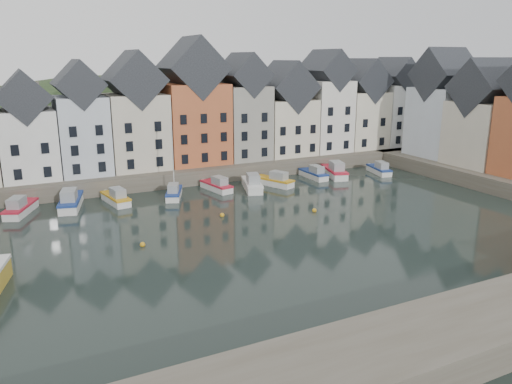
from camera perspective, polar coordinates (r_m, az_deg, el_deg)
ground at (r=49.64m, az=3.96°, el=-4.73°), size 260.00×260.00×0.00m
far_quay at (r=75.82m, az=-7.47°, el=2.94°), size 90.00×16.00×2.00m
near_wall at (r=27.76m, az=9.18°, el=-19.84°), size 50.00×6.00×2.00m
hillside at (r=105.06m, az=-11.75°, el=-4.55°), size 153.60×70.40×64.00m
far_terrace at (r=73.80m, az=-4.78°, el=8.89°), size 72.37×8.16×17.78m
right_terrace at (r=77.19m, az=24.85°, el=7.86°), size 8.30×24.25×16.36m
mooring_buoys at (r=52.38m, az=-2.78°, el=-3.46°), size 20.50×5.50×0.50m
boat_a at (r=61.09m, az=-25.36°, el=-1.69°), size 4.03×6.26×2.31m
boat_b at (r=61.27m, az=-20.42°, el=-1.04°), size 3.65×7.10×2.61m
boat_c at (r=61.57m, az=-15.69°, el=-0.68°), size 2.68×5.93×2.20m
boat_d at (r=62.55m, az=-9.36°, el=-0.05°), size 3.59×5.62×10.31m
boat_e at (r=65.27m, az=-4.48°, el=0.72°), size 2.73×5.81×2.14m
boat_f at (r=65.43m, az=-0.43°, el=0.89°), size 3.86×6.82×2.50m
boat_g at (r=67.59m, az=2.15°, el=1.28°), size 4.05×6.06×2.24m
boat_h at (r=72.27m, az=6.65°, el=2.07°), size 1.75×5.58×2.14m
boat_i at (r=73.62m, az=8.98°, el=2.35°), size 4.01×7.14×2.62m
boat_j at (r=76.89m, az=13.93°, el=2.51°), size 2.94×5.73×2.11m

